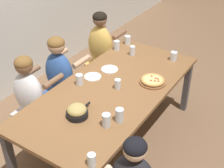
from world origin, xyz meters
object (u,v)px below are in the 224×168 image
Objects in this scene: empty_plate_b at (110,69)px; drinking_glass_g at (118,85)px; drinking_glass_f at (92,161)px; diner_far_midleft at (31,107)px; drinking_glass_a at (128,40)px; diner_far_center at (61,85)px; drinking_glass_d at (117,46)px; drinking_glass_e at (132,51)px; skillet_bowl at (77,112)px; cocktail_glass_blue at (174,56)px; drinking_glass_c at (106,120)px; drinking_glass_h at (120,116)px; drinking_glass_b at (79,80)px; empty_plate_a at (93,77)px; pizza_board_main at (153,81)px; diner_far_right at (101,56)px.

drinking_glass_g reaches higher than empty_plate_b.
drinking_glass_f is 0.10× the size of diner_far_midleft.
drinking_glass_a is 0.10× the size of diner_far_center.
diner_far_midleft is at bearing 67.33° from drinking_glass_f.
diner_far_center is at bearing 157.92° from drinking_glass_d.
skillet_bowl is at bearing -172.23° from drinking_glass_e.
cocktail_glass_blue is 1.16× the size of drinking_glass_e.
drinking_glass_h is at bearing -28.82° from drinking_glass_c.
skillet_bowl is at bearing -7.18° from diner_far_midleft.
drinking_glass_b reaches higher than drinking_glass_a.
empty_plate_b is 1.54× the size of drinking_glass_c.
drinking_glass_a is 1.03× the size of drinking_glass_g.
empty_plate_b is at bearing 14.02° from skillet_bowl.
cocktail_glass_blue reaches higher than drinking_glass_g.
skillet_bowl reaches higher than drinking_glass_g.
empty_plate_b is at bearing 38.87° from drinking_glass_h.
empty_plate_a is 1.53× the size of drinking_glass_d.
diner_far_midleft is at bearing 82.82° from skillet_bowl.
drinking_glass_c is (-1.43, 0.00, 0.01)m from cocktail_glass_blue.
drinking_glass_d reaches higher than drinking_glass_g.
drinking_glass_g is at bearing -68.34° from drinking_glass_b.
skillet_bowl reaches higher than pizza_board_main.
drinking_glass_a is (0.68, 0.71, 0.02)m from pizza_board_main.
skillet_bowl is 1.40m from drinking_glass_d.
drinking_glass_e is at bearing -138.61° from drinking_glass_a.
drinking_glass_b is 1.14m from drinking_glass_f.
diner_far_midleft is (-0.50, 0.79, -0.29)m from drinking_glass_g.
pizza_board_main is 1.29m from drinking_glass_f.
drinking_glass_e is 1.38m from diner_far_midleft.
drinking_glass_f is at bearing -158.46° from drinking_glass_g.
drinking_glass_c is at bearing -135.75° from empty_plate_a.
drinking_glass_e is 1.09× the size of drinking_glass_g.
diner_far_center is (0.14, 0.41, -0.28)m from drinking_glass_b.
pizza_board_main is 0.98m from drinking_glass_a.
empty_plate_b is at bearing 175.62° from drinking_glass_e.
drinking_glass_h is (-0.71, -0.57, 0.05)m from empty_plate_b.
drinking_glass_c is at bearing 151.18° from drinking_glass_h.
drinking_glass_e is 0.77m from drinking_glass_g.
skillet_bowl is at bearing 48.61° from drinking_glass_f.
cocktail_glass_blue reaches higher than drinking_glass_b.
drinking_glass_h reaches higher than empty_plate_a.
pizza_board_main is 0.77m from drinking_glass_b.
cocktail_glass_blue is 0.91m from drinking_glass_g.
empty_plate_a is 0.50m from diner_far_center.
diner_far_center is at bearing 62.02° from drinking_glass_c.
drinking_glass_a is at bearing 77.13° from diner_far_midleft.
diner_far_midleft is (0.49, 1.18, -0.29)m from drinking_glass_f.
pizza_board_main is at bearing -27.14° from diner_far_right.
empty_plate_a is 0.94m from drinking_glass_a.
diner_far_midleft is at bearing 156.12° from drinking_glass_e.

